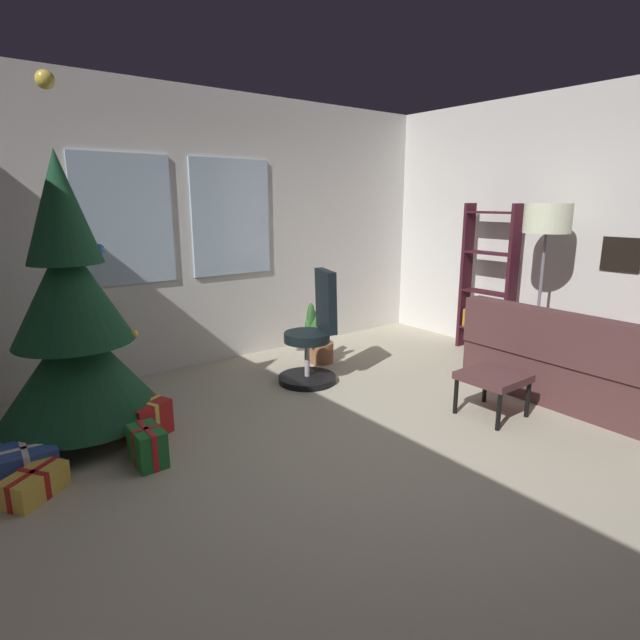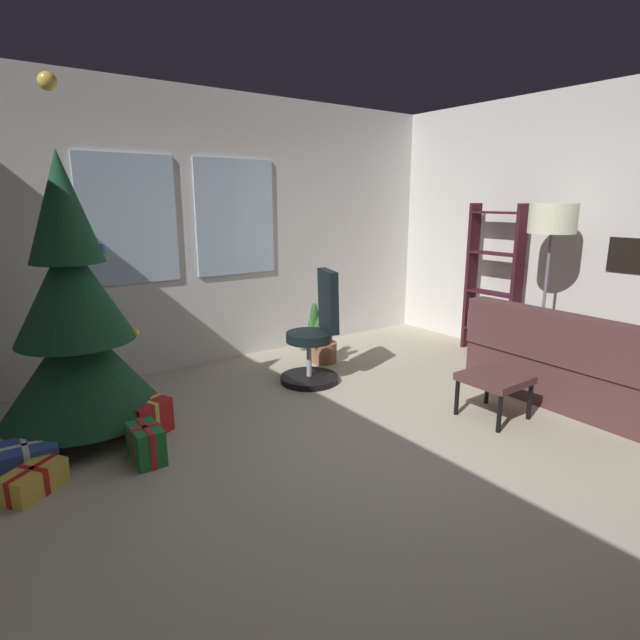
{
  "view_description": "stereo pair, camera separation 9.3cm",
  "coord_description": "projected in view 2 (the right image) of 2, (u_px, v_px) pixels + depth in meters",
  "views": [
    {
      "loc": [
        -2.43,
        -2.31,
        1.73
      ],
      "look_at": [
        -0.11,
        0.72,
        0.81
      ],
      "focal_mm": 28.34,
      "sensor_mm": 36.0,
      "label": 1
    },
    {
      "loc": [
        -2.36,
        -2.36,
        1.73
      ],
      "look_at": [
        -0.11,
        0.72,
        0.81
      ],
      "focal_mm": 28.34,
      "sensor_mm": 36.0,
      "label": 2
    }
  ],
  "objects": [
    {
      "name": "ground_plane",
      "position": [
        391.0,
        454.0,
        3.62
      ],
      "size": [
        5.52,
        5.17,
        0.1
      ],
      "primitive_type": "cube",
      "color": "#B1A992"
    },
    {
      "name": "wall_back_with_windows",
      "position": [
        220.0,
        231.0,
        5.34
      ],
      "size": [
        5.52,
        0.12,
        2.8
      ],
      "color": "silver",
      "rests_on": "ground_plane"
    },
    {
      "name": "wall_right_with_frames",
      "position": [
        606.0,
        234.0,
        4.89
      ],
      "size": [
        0.12,
        5.17,
        2.8
      ],
      "color": "silver",
      "rests_on": "ground_plane"
    },
    {
      "name": "couch",
      "position": [
        600.0,
        370.0,
        4.39
      ],
      "size": [
        1.61,
        1.82,
        0.82
      ],
      "color": "#513030",
      "rests_on": "ground_plane"
    },
    {
      "name": "footstool",
      "position": [
        495.0,
        381.0,
        4.05
      ],
      "size": [
        0.46,
        0.46,
        0.36
      ],
      "color": "#513030",
      "rests_on": "ground_plane"
    },
    {
      "name": "holiday_tree",
      "position": [
        76.0,
        325.0,
        3.65
      ],
      "size": [
        1.14,
        1.14,
        2.54
      ],
      "color": "#4C331E",
      "rests_on": "ground_plane"
    },
    {
      "name": "gift_box_red",
      "position": [
        146.0,
        417.0,
        3.8
      ],
      "size": [
        0.39,
        0.37,
        0.27
      ],
      "color": "red",
      "rests_on": "ground_plane"
    },
    {
      "name": "gift_box_green",
      "position": [
        146.0,
        444.0,
        3.4
      ],
      "size": [
        0.19,
        0.31,
        0.26
      ],
      "color": "#1E722D",
      "rests_on": "ground_plane"
    },
    {
      "name": "gift_box_gold",
      "position": [
        34.0,
        480.0,
        3.04
      ],
      "size": [
        0.41,
        0.37,
        0.17
      ],
      "color": "gold",
      "rests_on": "ground_plane"
    },
    {
      "name": "gift_box_blue",
      "position": [
        26.0,
        459.0,
        3.26
      ],
      "size": [
        0.37,
        0.31,
        0.2
      ],
      "color": "#2D4C99",
      "rests_on": "ground_plane"
    },
    {
      "name": "office_chair",
      "position": [
        315.0,
        340.0,
        4.84
      ],
      "size": [
        0.57,
        0.56,
        1.09
      ],
      "color": "black",
      "rests_on": "ground_plane"
    },
    {
      "name": "bookshelf",
      "position": [
        492.0,
        289.0,
        5.71
      ],
      "size": [
        0.18,
        0.64,
        1.69
      ],
      "color": "#3A131E",
      "rests_on": "ground_plane"
    },
    {
      "name": "floor_lamp",
      "position": [
        552.0,
        227.0,
        4.78
      ],
      "size": [
        0.44,
        0.44,
        1.69
      ],
      "color": "slate",
      "rests_on": "ground_plane"
    },
    {
      "name": "potted_plant",
      "position": [
        320.0,
        339.0,
        5.43
      ],
      "size": [
        0.4,
        0.34,
        0.67
      ],
      "color": "#90583A",
      "rests_on": "ground_plane"
    }
  ]
}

